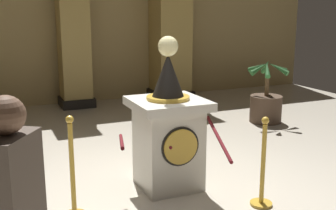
# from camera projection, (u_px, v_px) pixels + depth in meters

# --- Properties ---
(ground_plane) EXTENTS (12.81, 12.81, 0.00)m
(ground_plane) POSITION_uv_depth(u_px,v_px,m) (163.00, 191.00, 4.88)
(ground_plane) COLOR beige
(back_wall) EXTENTS (12.81, 0.16, 3.73)m
(back_wall) POSITION_uv_depth(u_px,v_px,m) (68.00, 21.00, 9.34)
(back_wall) COLOR tan
(back_wall) RESTS_ON ground_plane
(pedestal_clock) EXTENTS (0.83, 0.83, 1.80)m
(pedestal_clock) POSITION_uv_depth(u_px,v_px,m) (168.00, 132.00, 4.88)
(pedestal_clock) COLOR silver
(pedestal_clock) RESTS_ON ground_plane
(stanchion_near) EXTENTS (0.24, 0.24, 1.07)m
(stanchion_near) POSITION_uv_depth(u_px,v_px,m) (73.00, 182.00, 4.20)
(stanchion_near) COLOR gold
(stanchion_near) RESTS_ON ground_plane
(stanchion_far) EXTENTS (0.24, 0.24, 0.99)m
(stanchion_far) POSITION_uv_depth(u_px,v_px,m) (262.00, 175.00, 4.46)
(stanchion_far) COLOR gold
(stanchion_far) RESTS_ON ground_plane
(velvet_rope) EXTENTS (1.27, 1.25, 0.22)m
(velvet_rope) POSITION_uv_depth(u_px,v_px,m) (171.00, 139.00, 4.24)
(velvet_rope) COLOR #591419
(column_right) EXTENTS (0.96, 0.96, 3.58)m
(column_right) POSITION_uv_depth(u_px,v_px,m) (170.00, 24.00, 9.80)
(column_right) COLOR black
(column_right) RESTS_ON ground_plane
(column_centre_rear) EXTENTS (0.75, 0.75, 3.58)m
(column_centre_rear) POSITION_uv_depth(u_px,v_px,m) (73.00, 25.00, 8.91)
(column_centre_rear) COLOR black
(column_centre_rear) RESTS_ON ground_plane
(potted_palm_right) EXTENTS (0.81, 0.72, 1.22)m
(potted_palm_right) POSITION_uv_depth(u_px,v_px,m) (266.00, 104.00, 7.89)
(potted_palm_right) COLOR #4C3828
(potted_palm_right) RESTS_ON ground_plane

